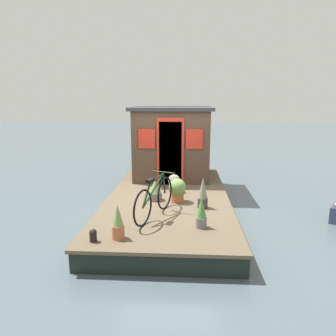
% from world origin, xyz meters
% --- Properties ---
extents(ground_plane, '(60.00, 60.00, 0.00)m').
position_xyz_m(ground_plane, '(0.00, 0.00, 0.00)').
color(ground_plane, '#4C5B60').
extents(houseboat_deck, '(5.95, 2.86, 0.43)m').
position_xyz_m(houseboat_deck, '(0.00, 0.00, 0.21)').
color(houseboat_deck, brown).
rests_on(houseboat_deck, ground_plane).
extents(houseboat_cabin, '(2.19, 2.30, 2.06)m').
position_xyz_m(houseboat_cabin, '(1.86, 0.00, 1.47)').
color(houseboat_cabin, '#4C3828').
rests_on(houseboat_cabin, houseboat_deck).
extents(bicycle, '(1.58, 0.69, 0.83)m').
position_xyz_m(bicycle, '(-1.50, 0.19, 0.81)').
color(bicycle, black).
rests_on(bicycle, houseboat_deck).
extents(potted_plant_thyme, '(0.20, 0.20, 0.59)m').
position_xyz_m(potted_plant_thyme, '(-1.96, -0.70, 0.71)').
color(potted_plant_thyme, slate).
rests_on(potted_plant_thyme, houseboat_deck).
extents(potted_plant_sage, '(0.21, 0.21, 0.58)m').
position_xyz_m(potted_plant_sage, '(-2.50, 0.69, 0.70)').
color(potted_plant_sage, '#B2603D').
rests_on(potted_plant_sage, houseboat_deck).
extents(potted_plant_geranium, '(0.30, 0.30, 0.45)m').
position_xyz_m(potted_plant_geranium, '(0.19, -0.13, 0.68)').
color(potted_plant_geranium, '#C6754C').
rests_on(potted_plant_geranium, houseboat_deck).
extents(potted_plant_fern, '(0.38, 0.38, 0.53)m').
position_xyz_m(potted_plant_fern, '(-0.55, -0.23, 0.71)').
color(potted_plant_fern, '#B2603D').
rests_on(potted_plant_fern, houseboat_deck).
extents(potted_plant_mint, '(0.31, 0.31, 0.48)m').
position_xyz_m(potted_plant_mint, '(-0.46, 0.28, 0.65)').
color(potted_plant_mint, slate).
rests_on(potted_plant_mint, houseboat_deck).
extents(potted_plant_succulent, '(0.22, 0.22, 0.68)m').
position_xyz_m(potted_plant_succulent, '(-0.92, -0.78, 0.75)').
color(potted_plant_succulent, '#38383D').
rests_on(potted_plant_succulent, houseboat_deck).
extents(mooring_bollard, '(0.12, 0.12, 0.22)m').
position_xyz_m(mooring_bollard, '(-2.64, 1.08, 0.54)').
color(mooring_bollard, black).
rests_on(mooring_bollard, houseboat_deck).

